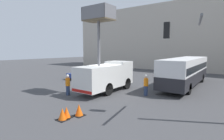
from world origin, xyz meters
TOP-DOWN VIEW (x-y plane):
  - ground_plane at (0.00, 0.00)m, footprint 120.00×120.00m
  - building_backdrop_far at (0.00, 24.55)m, footprint 44.00×10.00m
  - utility_truck at (0.34, -0.02)m, footprint 2.52×6.17m
  - city_bus at (5.66, 6.88)m, footprint 2.52×11.27m
  - traffic_light_pole at (8.70, -2.13)m, footprint 3.58×3.32m
  - road_worker_near_truck at (-1.51, -2.91)m, footprint 0.38×0.38m
  - road_worker_directing at (3.91, 0.85)m, footprint 0.38×0.38m
  - traffic_cone_near_truck at (2.68, -5.65)m, footprint 0.61×0.61m
  - traffic_cone_mid_road at (2.34, -6.29)m, footprint 0.56×0.56m
  - traffic_cone_far_side at (2.39, -6.62)m, footprint 0.58×0.58m
  - parked_car_curbside at (-6.71, 4.10)m, footprint 1.80×4.41m

SIDE VIEW (x-z plane):
  - ground_plane at x=0.00m, z-range 0.00..0.00m
  - traffic_cone_mid_road at x=2.34m, z-range -0.02..0.61m
  - traffic_cone_far_side at x=2.39m, z-range -0.02..0.65m
  - traffic_cone_near_truck at x=2.68m, z-range -0.02..0.67m
  - parked_car_curbside at x=-6.71m, z-range 0.00..1.52m
  - road_worker_near_truck at x=-1.51m, z-range 0.00..1.78m
  - road_worker_directing at x=3.91m, z-range 0.00..1.79m
  - utility_truck at x=0.34m, z-range -2.03..5.36m
  - city_bus at x=5.66m, z-range 0.27..3.24m
  - traffic_light_pole at x=8.70m, z-range 1.03..6.71m
  - building_backdrop_far at x=0.00m, z-range 0.00..12.46m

